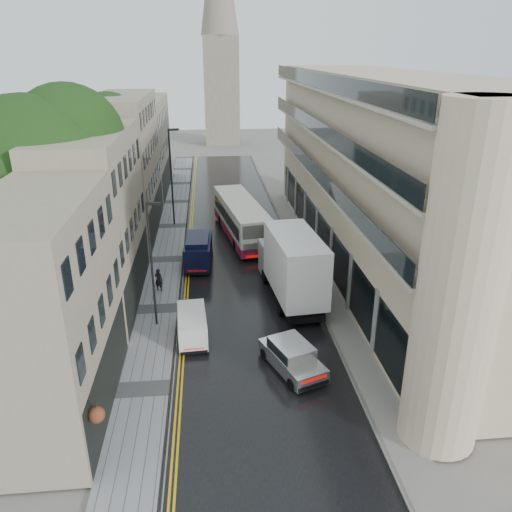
{
  "coord_description": "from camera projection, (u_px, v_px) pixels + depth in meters",
  "views": [
    {
      "loc": [
        -2.35,
        -9.7,
        15.45
      ],
      "look_at": [
        0.35,
        18.0,
        4.02
      ],
      "focal_mm": 35.0,
      "sensor_mm": 36.0,
      "label": 1
    }
  ],
  "objects": [
    {
      "name": "right_sidewalk",
      "position": [
        306.0,
        255.0,
        40.79
      ],
      "size": [
        1.8,
        85.0,
        0.12
      ],
      "primitive_type": "cube",
      "color": "slate",
      "rests_on": "ground"
    },
    {
      "name": "left_sidewalk",
      "position": [
        167.0,
        260.0,
        39.78
      ],
      "size": [
        2.7,
        85.0,
        0.12
      ],
      "primitive_type": "cube",
      "color": "gray",
      "rests_on": "ground"
    },
    {
      "name": "modern_block",
      "position": [
        378.0,
        174.0,
        37.21
      ],
      "size": [
        8.0,
        40.0,
        14.0
      ],
      "primitive_type": null,
      "color": "#C2AE90",
      "rests_on": "ground"
    },
    {
      "name": "silver_hatchback",
      "position": [
        292.0,
        376.0,
        24.28
      ],
      "size": [
        3.22,
        4.6,
        1.58
      ],
      "primitive_type": null,
      "rotation": [
        0.0,
        0.0,
        0.36
      ],
      "color": "silver",
      "rests_on": "road"
    },
    {
      "name": "white_van",
      "position": [
        180.0,
        339.0,
        27.33
      ],
      "size": [
        1.8,
        3.78,
        1.67
      ],
      "primitive_type": null,
      "rotation": [
        0.0,
        0.0,
        0.06
      ],
      "color": "silver",
      "rests_on": "road"
    },
    {
      "name": "old_shop_row",
      "position": [
        118.0,
        180.0,
        39.5
      ],
      "size": [
        4.5,
        56.0,
        12.0
      ],
      "primitive_type": null,
      "color": "gray",
      "rests_on": "ground"
    },
    {
      "name": "tree_far",
      "position": [
        90.0,
        170.0,
        41.93
      ],
      "size": [
        9.24,
        9.24,
        12.46
      ],
      "primitive_type": null,
      "color": "black",
      "rests_on": "ground"
    },
    {
      "name": "road",
      "position": [
        240.0,
        258.0,
        40.32
      ],
      "size": [
        9.0,
        85.0,
        0.02
      ],
      "primitive_type": "cube",
      "color": "black",
      "rests_on": "ground"
    },
    {
      "name": "lamp_post_near",
      "position": [
        152.0,
        266.0,
        28.85
      ],
      "size": [
        0.88,
        0.39,
        7.64
      ],
      "primitive_type": null,
      "rotation": [
        0.0,
        0.0,
        -0.24
      ],
      "color": "black",
      "rests_on": "left_sidewalk"
    },
    {
      "name": "white_lorry",
      "position": [
        280.0,
        280.0,
        30.65
      ],
      "size": [
        3.55,
        9.35,
        4.8
      ],
      "primitive_type": null,
      "rotation": [
        0.0,
        0.0,
        0.09
      ],
      "color": "white",
      "rests_on": "road"
    },
    {
      "name": "pedestrian",
      "position": [
        159.0,
        280.0,
        34.26
      ],
      "size": [
        0.69,
        0.59,
        1.62
      ],
      "primitive_type": "imported",
      "rotation": [
        0.0,
        0.0,
        2.73
      ],
      "color": "black",
      "rests_on": "left_sidewalk"
    },
    {
      "name": "church_spire",
      "position": [
        220.0,
        22.0,
        82.95
      ],
      "size": [
        6.4,
        6.4,
        40.0
      ],
      "primitive_type": null,
      "color": "gray",
      "rests_on": "ground"
    },
    {
      "name": "tree_near",
      "position": [
        38.0,
        206.0,
        29.66
      ],
      "size": [
        10.56,
        10.56,
        13.89
      ],
      "primitive_type": null,
      "color": "black",
      "rests_on": "ground"
    },
    {
      "name": "lamp_post_far",
      "position": [
        171.0,
        178.0,
        46.16
      ],
      "size": [
        1.03,
        0.4,
        8.93
      ],
      "primitive_type": null,
      "rotation": [
        0.0,
        0.0,
        0.18
      ],
      "color": "black",
      "rests_on": "left_sidewalk"
    },
    {
      "name": "navy_van",
      "position": [
        185.0,
        258.0,
        36.96
      ],
      "size": [
        2.2,
        4.96,
        2.48
      ],
      "primitive_type": null,
      "rotation": [
        0.0,
        0.0,
        -0.05
      ],
      "color": "black",
      "rests_on": "road"
    },
    {
      "name": "cream_bus",
      "position": [
        235.0,
        233.0,
        41.02
      ],
      "size": [
        4.52,
        12.26,
        3.27
      ],
      "primitive_type": null,
      "rotation": [
        0.0,
        0.0,
        0.15
      ],
      "color": "white",
      "rests_on": "road"
    }
  ]
}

